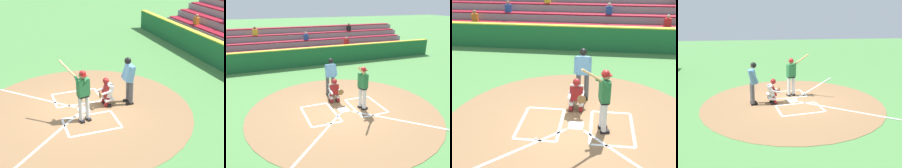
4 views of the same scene
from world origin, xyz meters
The scene contains 9 objects.
ground_plane centered at (0.00, 0.00, 0.00)m, with size 120.00×120.00×0.00m, color #4C8442.
dirt_circle centered at (0.00, 0.00, 0.01)m, with size 8.00×8.00×0.01m, color olive.
home_plate_and_chalk centered at (0.00, 0.88, 0.01)m, with size 7.93×4.91×0.01m.
batter centered at (-0.77, 0.19, 1.10)m, with size 0.83×0.89×2.13m.
catcher centered at (0.06, -0.92, 0.59)m, with size 0.59×0.62×1.13m.
plate_umpire centered at (-0.06, -1.77, 1.08)m, with size 0.59×0.42×1.86m.
baseball centered at (1.01, 0.87, 0.04)m, with size 0.07×0.07×0.07m, color white.
backstop_wall centered at (0.00, -7.50, 0.65)m, with size 22.00×0.36×1.31m.
bleacher_stand centered at (0.00, -10.76, 0.85)m, with size 20.00×4.25×2.55m.
Camera 3 is at (-0.59, 7.33, 4.62)m, focal length 46.55 mm.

